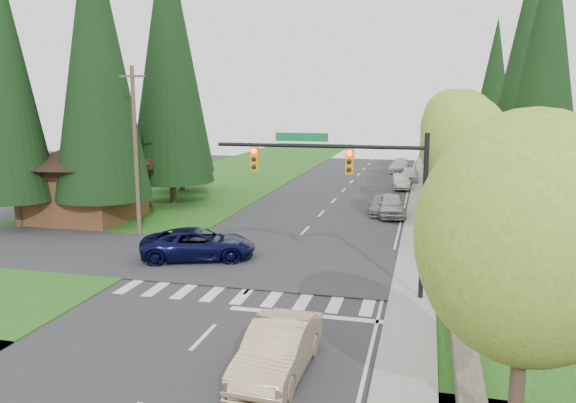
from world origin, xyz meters
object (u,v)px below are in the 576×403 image
at_px(suv_navy, 199,244).
at_px(parked_car_c, 401,182).
at_px(sedan_champagne, 278,349).
at_px(parked_car_b, 382,205).
at_px(parked_car_d, 410,175).
at_px(parked_car_e, 399,166).
at_px(parked_car_a, 391,205).

relative_size(suv_navy, parked_car_c, 1.43).
relative_size(sedan_champagne, parked_car_b, 1.12).
bearing_deg(parked_car_c, suv_navy, -115.81).
relative_size(sedan_champagne, parked_car_d, 1.12).
height_order(parked_car_c, parked_car_e, parked_car_e).
xyz_separation_m(suv_navy, parked_car_a, (8.84, 13.36, -0.03)).
relative_size(parked_car_a, parked_car_b, 1.07).
height_order(parked_car_a, parked_car_c, parked_car_a).
distance_m(sedan_champagne, parked_car_c, 36.93).
relative_size(parked_car_a, parked_car_c, 1.13).
bearing_deg(parked_car_e, parked_car_a, -85.76).
distance_m(parked_car_a, parked_car_e, 25.19).
relative_size(sedan_champagne, parked_car_c, 1.19).
bearing_deg(parked_car_b, parked_car_a, -51.23).
height_order(suv_navy, parked_car_b, suv_navy).
xyz_separation_m(parked_car_b, parked_car_e, (0.00, 24.43, 0.09)).
height_order(parked_car_b, parked_car_c, parked_car_c).
bearing_deg(parked_car_b, suv_navy, -125.33).
bearing_deg(suv_navy, parked_car_e, -31.09).
distance_m(suv_navy, parked_car_e, 39.39).
distance_m(suv_navy, parked_car_d, 32.33).
bearing_deg(sedan_champagne, parked_car_c, 89.11).
relative_size(parked_car_b, parked_car_e, 0.88).
bearing_deg(parked_car_e, suv_navy, -99.31).
bearing_deg(parked_car_e, sedan_champagne, -88.62).
xyz_separation_m(sedan_champagne, parked_car_b, (1.02, 24.95, -0.17)).
bearing_deg(parked_car_b, parked_car_e, 84.56).
bearing_deg(parked_car_d, suv_navy, -107.64).
distance_m(parked_car_a, parked_car_d, 17.55).
bearing_deg(parked_car_d, parked_car_a, -92.71).
distance_m(parked_car_c, parked_car_d, 4.89).
xyz_separation_m(suv_navy, parked_car_b, (8.11, 14.11, -0.18)).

